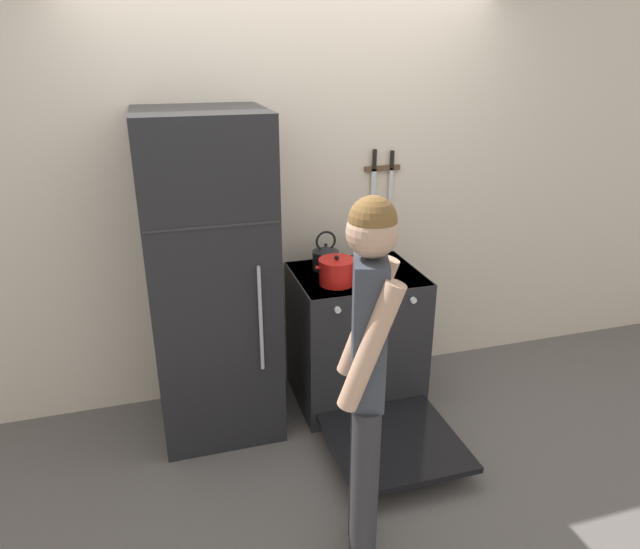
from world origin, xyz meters
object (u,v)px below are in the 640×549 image
(refrigerator, at_px, (212,280))
(tea_kettle, at_px, (326,257))
(utensil_jar, at_px, (378,254))
(dutch_oven_pot, at_px, (337,272))
(stove_range, at_px, (357,340))
(person, at_px, (367,370))

(refrigerator, bearing_deg, tea_kettle, 11.01)
(tea_kettle, distance_m, utensil_jar, 0.35)
(refrigerator, height_order, dutch_oven_pot, refrigerator)
(stove_range, xyz_separation_m, utensil_jar, (0.19, 0.17, 0.50))
(refrigerator, xyz_separation_m, tea_kettle, (0.73, 0.14, 0.02))
(refrigerator, xyz_separation_m, person, (0.50, -1.19, 0.02))
(refrigerator, height_order, tea_kettle, refrigerator)
(utensil_jar, distance_m, person, 1.46)
(tea_kettle, bearing_deg, person, -99.78)
(refrigerator, distance_m, person, 1.29)
(dutch_oven_pot, relative_size, person, 0.15)
(refrigerator, xyz_separation_m, utensil_jar, (1.08, 0.15, -0.00))
(dutch_oven_pot, bearing_deg, tea_kettle, 87.02)
(refrigerator, relative_size, utensil_jar, 7.13)
(stove_range, height_order, utensil_jar, utensil_jar)
(refrigerator, height_order, stove_range, refrigerator)
(dutch_oven_pot, xyz_separation_m, person, (-0.22, -1.07, -0.00))
(utensil_jar, xyz_separation_m, person, (-0.58, -1.33, 0.02))
(stove_range, height_order, person, person)
(tea_kettle, xyz_separation_m, utensil_jar, (0.35, 0.01, -0.02))
(refrigerator, bearing_deg, utensil_jar, 7.79)
(tea_kettle, relative_size, utensil_jar, 0.94)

